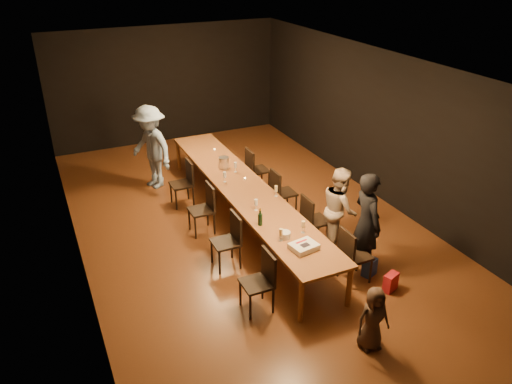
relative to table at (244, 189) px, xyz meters
name	(u,v)px	position (x,y,z in m)	size (l,w,h in m)	color
ground	(244,222)	(0.00, 0.00, -0.70)	(10.00, 10.00, 0.00)	#4C2613
room_shell	(243,118)	(0.00, 0.00, 1.38)	(6.04, 10.04, 3.02)	black
table	(244,189)	(0.00, 0.00, 0.00)	(0.90, 6.00, 0.75)	brown
chair_right_0	(356,255)	(0.85, -2.40, -0.24)	(0.42, 0.42, 0.93)	black
chair_right_1	(316,220)	(0.85, -1.20, -0.24)	(0.42, 0.42, 0.93)	black
chair_right_2	(284,192)	(0.85, 0.00, -0.24)	(0.42, 0.42, 0.93)	black
chair_right_3	(258,169)	(0.85, 1.20, -0.24)	(0.42, 0.42, 0.93)	black
chair_left_0	(257,283)	(-0.85, -2.40, -0.24)	(0.42, 0.42, 0.93)	black
chair_left_1	(225,242)	(-0.85, -1.20, -0.24)	(0.42, 0.42, 0.93)	black
chair_left_2	(201,210)	(-0.85, 0.00, -0.24)	(0.42, 0.42, 0.93)	black
chair_left_3	(181,184)	(-0.85, 1.20, -0.24)	(0.42, 0.42, 0.93)	black
woman_birthday	(367,223)	(1.15, -2.21, 0.16)	(0.63, 0.41, 1.72)	black
woman_tan	(340,209)	(1.15, -1.46, 0.05)	(0.73, 0.57, 1.50)	beige
man_blue	(151,147)	(-1.15, 2.29, 0.21)	(1.18, 0.68, 1.82)	#88A7D3
child	(373,318)	(0.20, -3.71, -0.24)	(0.45, 0.29, 0.92)	#463227
gift_bag_red	(391,282)	(1.20, -2.86, -0.56)	(0.25, 0.14, 0.29)	red
gift_bag_blue	(369,267)	(1.15, -2.40, -0.56)	(0.23, 0.16, 0.29)	#284BAE
birthday_cake	(304,246)	(-0.03, -2.29, 0.09)	(0.43, 0.36, 0.09)	white
plate_stack	(285,235)	(-0.14, -1.89, 0.10)	(0.18, 0.18, 0.10)	silver
champagne_bottle	(260,217)	(-0.32, -1.38, 0.20)	(0.07, 0.07, 0.31)	black
ice_bucket	(224,163)	(-0.01, 0.97, 0.16)	(0.21, 0.21, 0.23)	silver
wineglass_0	(281,235)	(-0.23, -1.94, 0.15)	(0.06, 0.06, 0.21)	beige
wineglass_1	(303,227)	(0.19, -1.88, 0.15)	(0.06, 0.06, 0.21)	beige
wineglass_2	(256,205)	(-0.17, -0.91, 0.15)	(0.06, 0.06, 0.21)	silver
wineglass_3	(276,191)	(0.37, -0.59, 0.15)	(0.06, 0.06, 0.21)	beige
wineglass_4	(225,177)	(-0.24, 0.36, 0.15)	(0.06, 0.06, 0.21)	silver
wineglass_5	(235,167)	(0.12, 0.69, 0.15)	(0.06, 0.06, 0.21)	silver
tealight_near	(308,239)	(0.15, -2.09, 0.06)	(0.05, 0.05, 0.03)	#B2B7B2
tealight_mid	(245,179)	(0.15, 0.29, 0.06)	(0.05, 0.05, 0.03)	#B2B7B2
tealight_far	(215,150)	(0.15, 1.94, 0.06)	(0.05, 0.05, 0.03)	#B2B7B2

